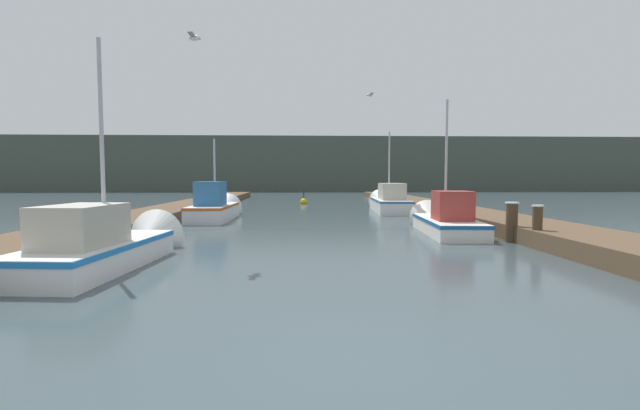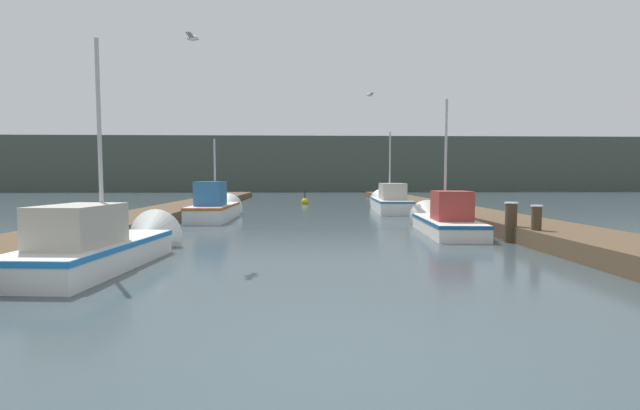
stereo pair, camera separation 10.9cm
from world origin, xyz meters
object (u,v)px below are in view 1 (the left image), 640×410
at_px(fishing_boat_2, 216,207).
at_px(channel_buoy, 304,202).
at_px(mooring_piling_0, 512,222).
at_px(fishing_boat_1, 442,220).
at_px(seagull_1, 194,38).
at_px(mooring_piling_1, 537,226).
at_px(fishing_boat_0, 110,244).
at_px(fishing_boat_3, 388,201).
at_px(seagull_lead, 370,95).

xyz_separation_m(fishing_boat_2, channel_buoy, (3.78, 10.39, -0.35)).
distance_m(mooring_piling_0, channel_buoy, 18.31).
distance_m(fishing_boat_1, seagull_1, 9.26).
bearing_deg(seagull_1, fishing_boat_2, 15.42).
relative_size(fishing_boat_2, seagull_1, 9.18).
distance_m(fishing_boat_2, mooring_piling_1, 12.50).
relative_size(fishing_boat_0, channel_buoy, 4.97).
bearing_deg(mooring_piling_1, fishing_boat_1, 112.29).
bearing_deg(mooring_piling_0, channel_buoy, 108.08).
height_order(fishing_boat_0, fishing_boat_1, fishing_boat_0).
height_order(fishing_boat_3, mooring_piling_0, fishing_boat_3).
relative_size(fishing_boat_3, mooring_piling_1, 5.88).
height_order(fishing_boat_0, channel_buoy, fishing_boat_0).
height_order(fishing_boat_0, seagull_1, seagull_1).
bearing_deg(seagull_lead, mooring_piling_0, -176.78).
distance_m(fishing_boat_3, mooring_piling_0, 11.39).
height_order(fishing_boat_0, seagull_lead, seagull_lead).
distance_m(fishing_boat_1, mooring_piling_0, 2.69).
distance_m(channel_buoy, seagull_lead, 11.91).
distance_m(fishing_boat_2, seagull_lead, 8.18).
bearing_deg(mooring_piling_0, mooring_piling_1, -74.99).
relative_size(mooring_piling_0, channel_buoy, 1.12).
relative_size(fishing_boat_2, seagull_lead, 9.20).
relative_size(fishing_boat_1, seagull_lead, 9.26).
bearing_deg(seagull_1, mooring_piling_1, -80.81).
height_order(fishing_boat_1, mooring_piling_1, fishing_boat_1).
bearing_deg(fishing_boat_2, fishing_boat_0, -90.43).
height_order(fishing_boat_1, channel_buoy, fishing_boat_1).
bearing_deg(seagull_1, fishing_boat_0, 141.98).
distance_m(seagull_lead, seagull_1, 9.85).
relative_size(mooring_piling_1, seagull_1, 1.95).
distance_m(fishing_boat_2, fishing_boat_3, 9.36).
relative_size(fishing_boat_0, mooring_piling_0, 4.45).
bearing_deg(seagull_lead, fishing_boat_0, 125.83).
bearing_deg(fishing_boat_0, fishing_boat_1, 35.19).
bearing_deg(mooring_piling_0, fishing_boat_3, 95.85).
xyz_separation_m(channel_buoy, seagull_1, (-2.59, -18.58, 4.90)).
relative_size(mooring_piling_1, seagull_lead, 1.95).
height_order(fishing_boat_2, mooring_piling_0, fishing_boat_2).
height_order(channel_buoy, seagull_lead, seagull_lead).
bearing_deg(mooring_piling_1, fishing_boat_3, 96.52).
xyz_separation_m(mooring_piling_0, mooring_piling_1, (0.23, -0.87, -0.01)).
height_order(fishing_boat_3, mooring_piling_1, fishing_boat_3).
bearing_deg(fishing_boat_1, fishing_boat_0, -145.26).
bearing_deg(fishing_boat_0, fishing_boat_3, 63.25).
distance_m(fishing_boat_3, seagull_lead, 6.67).
bearing_deg(mooring_piling_1, channel_buoy, 107.94).
bearing_deg(fishing_boat_2, channel_buoy, 70.98).
height_order(channel_buoy, seagull_1, seagull_1).
height_order(fishing_boat_1, seagull_1, seagull_1).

